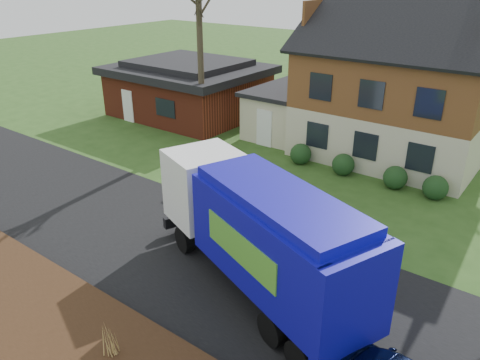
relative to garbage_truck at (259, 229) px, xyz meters
The scene contains 8 objects.
ground 3.80m from the garbage_truck, behind, with size 120.00×120.00×0.00m, color #2A4D19.
road 3.79m from the garbage_truck, behind, with size 80.00×7.00×0.02m, color black.
mulch_verge 6.23m from the garbage_truck, 121.63° to the right, with size 80.00×3.50×0.30m, color black.
main_house 14.40m from the garbage_truck, 96.43° to the left, with size 12.95×8.95×9.26m.
ranch_house 20.11m from the garbage_truck, 138.63° to the left, with size 9.80×8.20×3.70m.
garbage_truck is the anchor object (origin of this frame).
silver_sedan 6.91m from the garbage_truck, 133.82° to the left, with size 1.64×4.71×1.55m, color #A2A6AA.
grass_clump_mid 5.08m from the garbage_truck, 105.43° to the right, with size 0.31×0.26×0.87m.
Camera 1 is at (9.87, -10.28, 9.27)m, focal length 35.00 mm.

